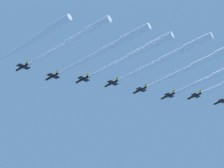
{
  "coord_description": "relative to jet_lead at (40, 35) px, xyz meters",
  "views": [
    {
      "loc": [
        2.73,
        -166.4,
        38.52
      ],
      "look_at": [
        0.0,
        0.0,
        195.96
      ],
      "focal_mm": 67.61,
      "sensor_mm": 36.0,
      "label": 1
    }
  ],
  "objects": [
    {
      "name": "jet_starboard_mid",
      "position": [
        66.01,
        14.82,
        2.2
      ],
      "size": [
        55.63,
        38.88,
        4.57
      ],
      "color": "black"
    },
    {
      "name": "jet_starboard_inner",
      "position": [
        34.97,
        6.61,
        -0.22
      ],
      "size": [
        55.96,
        38.81,
        4.59
      ],
      "color": "black"
    },
    {
      "name": "jet_port_mid",
      "position": [
        47.91,
        12.45,
        1.38
      ],
      "size": [
        51.82,
        36.2,
        4.55
      ],
      "color": "black"
    },
    {
      "name": "jet_port_outer",
      "position": [
        82.18,
        18.01,
        0.77
      ],
      "size": [
        56.47,
        40.36,
        4.61
      ],
      "color": "black"
    },
    {
      "name": "jet_lead",
      "position": [
        0.0,
        0.0,
        0.0
      ],
      "size": [
        50.18,
        36.29,
        4.5
      ],
      "color": "black"
    },
    {
      "name": "jet_port_inner",
      "position": [
        17.39,
        3.74,
        2.93
      ],
      "size": [
        52.95,
        36.88,
        4.6
      ],
      "color": "black"
    },
    {
      "name": "jet_starboard_outer",
      "position": [
        92.75,
        25.54,
        0.02
      ],
      "size": [
        48.72,
        35.12,
        4.54
      ],
      "color": "black"
    }
  ]
}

